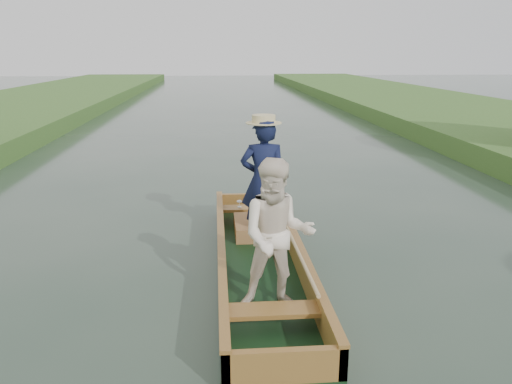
{
  "coord_description": "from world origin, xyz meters",
  "views": [
    {
      "loc": [
        -0.55,
        -6.17,
        2.85
      ],
      "look_at": [
        0.0,
        0.6,
        0.95
      ],
      "focal_mm": 35.0,
      "sensor_mm": 36.0,
      "label": 1
    }
  ],
  "objects": [
    {
      "name": "trees_far",
      "position": [
        -0.58,
        4.95,
        2.46
      ],
      "size": [
        21.16,
        3.52,
        4.45
      ],
      "color": "#47331E",
      "rests_on": "ground"
    },
    {
      "name": "ground",
      "position": [
        0.0,
        0.0,
        0.0
      ],
      "size": [
        120.0,
        120.0,
        0.0
      ],
      "primitive_type": "plane",
      "color": "#283D30",
      "rests_on": "ground"
    },
    {
      "name": "punt",
      "position": [
        0.08,
        -0.09,
        0.66
      ],
      "size": [
        1.15,
        5.0,
        1.97
      ],
      "color": "black",
      "rests_on": "ground"
    }
  ]
}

